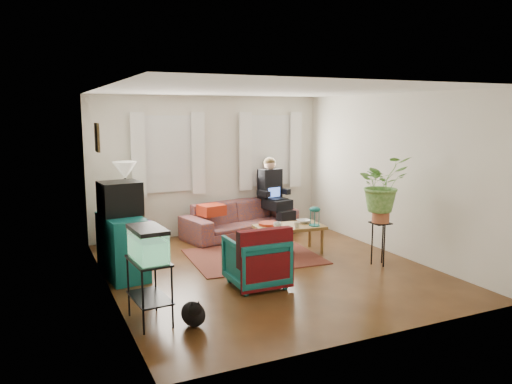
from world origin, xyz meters
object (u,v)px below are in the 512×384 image
plant_stand (380,244)px  coffee_table (289,239)px  dresser (123,246)px  armchair (256,259)px  side_table (127,226)px  aquarium_stand (150,291)px  sofa (240,213)px

plant_stand → coffee_table: bearing=128.6°
dresser → armchair: size_ratio=1.31×
armchair → plant_stand: armchair is taller
dresser → coffee_table: dresser is taller
side_table → dresser: dresser is taller
side_table → dresser: (-0.34, -1.51, 0.05)m
side_table → aquarium_stand: size_ratio=1.10×
sofa → armchair: (-0.88, -2.61, -0.06)m
armchair → sofa: bearing=-108.5°
aquarium_stand → coffee_table: (2.72, 1.79, -0.13)m
sofa → dresser: bearing=-160.3°
dresser → armchair: dresser is taller
sofa → aquarium_stand: size_ratio=3.07×
dresser → plant_stand: dresser is taller
side_table → aquarium_stand: bearing=-96.2°
aquarium_stand → coffee_table: bearing=28.8°
side_table → coffee_table: 2.77m
side_table → armchair: bearing=-65.3°
side_table → coffee_table: (2.37, -1.42, -0.16)m
sofa → side_table: bearing=167.6°
side_table → armchair: size_ratio=1.05×
coffee_table → side_table: bearing=154.0°
side_table → aquarium_stand: (-0.35, -3.22, -0.03)m
dresser → plant_stand: size_ratio=1.47×
armchair → coffee_table: (1.16, 1.21, -0.14)m
dresser → coffee_table: (2.71, 0.09, -0.21)m
sofa → coffee_table: sofa is taller
armchair → plant_stand: bearing=-178.5°
armchair → dresser: bearing=-35.7°
sofa → dresser: size_ratio=2.24×
aquarium_stand → plant_stand: (3.64, 0.64, -0.03)m
aquarium_stand → plant_stand: aquarium_stand is taller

